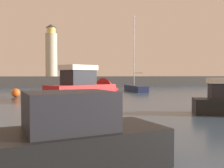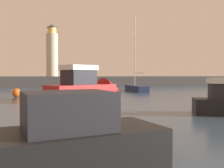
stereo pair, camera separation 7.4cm
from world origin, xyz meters
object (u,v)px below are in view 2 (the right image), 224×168
object	(u,v)px
motorboat_1	(91,88)
sailboat_moored	(136,88)
motorboat_0	(3,150)
mooring_buoy	(16,93)
lighthouse	(52,52)

from	to	relation	value
motorboat_1	sailboat_moored	world-z (taller)	sailboat_moored
motorboat_0	motorboat_1	xyz separation A→B (m)	(5.53, 19.65, 0.48)
sailboat_moored	mooring_buoy	distance (m)	18.07
lighthouse	motorboat_1	distance (m)	31.03
motorboat_1	mooring_buoy	size ratio (longest dim) A/B	9.33
sailboat_moored	lighthouse	bearing A→B (deg)	122.85
sailboat_moored	mooring_buoy	xyz separation A→B (m)	(-17.04, -6.03, -0.05)
lighthouse	motorboat_1	bearing A→B (deg)	-83.92
lighthouse	motorboat_1	world-z (taller)	lighthouse
lighthouse	motorboat_1	size ratio (longest dim) A/B	1.21
lighthouse	mooring_buoy	size ratio (longest dim) A/B	11.27
lighthouse	sailboat_moored	bearing A→B (deg)	-57.15
motorboat_0	motorboat_1	size ratio (longest dim) A/B	0.85
motorboat_0	mooring_buoy	size ratio (longest dim) A/B	7.94
lighthouse	sailboat_moored	size ratio (longest dim) A/B	0.95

